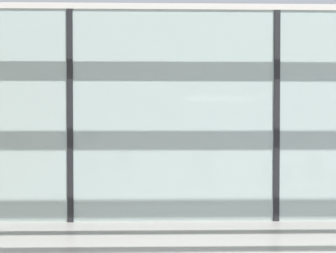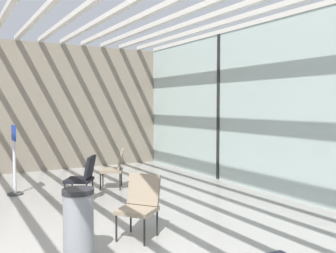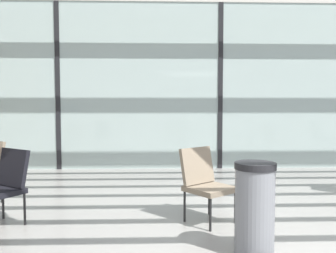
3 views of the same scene
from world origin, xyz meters
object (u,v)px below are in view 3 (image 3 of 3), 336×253
(lounge_chair_2, at_px, (3,183))
(trash_bin, at_px, (255,209))
(parked_airplane, at_px, (238,83))
(lounge_chair_0, at_px, (205,180))

(lounge_chair_2, bearing_deg, trash_bin, 15.57)
(trash_bin, bearing_deg, parked_airplane, 77.72)
(parked_airplane, relative_size, lounge_chair_2, 14.21)
(lounge_chair_0, bearing_deg, trash_bin, -109.10)
(parked_airplane, xyz_separation_m, trash_bin, (-2.12, -9.73, -1.79))
(parked_airplane, relative_size, trash_bin, 14.38)
(lounge_chair_0, xyz_separation_m, lounge_chair_2, (-2.34, -0.07, 0.00))
(parked_airplane, relative_size, lounge_chair_0, 14.21)
(parked_airplane, bearing_deg, lounge_chair_0, -105.61)
(lounge_chair_0, xyz_separation_m, trash_bin, (0.33, -0.98, -0.06))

